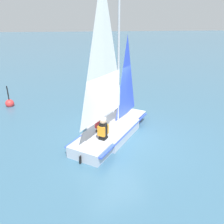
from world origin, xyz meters
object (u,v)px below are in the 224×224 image
object	(u,v)px
sailboat_main	(112,115)
sailor_crew	(103,132)
buoy_marker	(10,103)
sailor_helm	(100,125)

from	to	relation	value
sailboat_main	sailor_crew	xyz separation A→B (m)	(0.84, -0.50, -0.24)
sailboat_main	sailor_crew	bearing A→B (deg)	-168.94
buoy_marker	sailor_helm	bearing A→B (deg)	39.54
sailboat_main	sailor_helm	xyz separation A→B (m)	(0.23, -0.49, -0.25)
sailor_crew	sailboat_main	bearing A→B (deg)	11.06
buoy_marker	sailor_crew	bearing A→B (deg)	36.13
sailor_helm	buoy_marker	xyz separation A→B (m)	(-4.80, -3.96, -0.45)
sailor_helm	sailor_crew	xyz separation A→B (m)	(0.60, -0.02, 0.01)
sailboat_main	sailor_crew	world-z (taller)	sailboat_main
sailor_crew	buoy_marker	distance (m)	6.70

